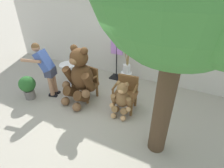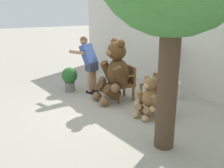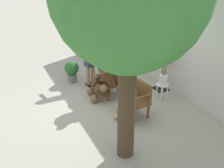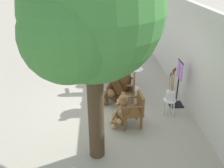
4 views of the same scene
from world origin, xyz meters
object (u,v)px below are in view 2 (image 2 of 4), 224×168
potted_plant (70,78)px  round_side_table (113,74)px  brush_bucket (175,75)px  person_visitor (89,60)px  white_stool (174,86)px  wooden_chair_right (158,94)px  teddy_bear_large (115,71)px  clothing_display_stand (169,67)px  wooden_chair_left (124,82)px  teddy_bear_small (148,97)px

potted_plant → round_side_table: bearing=62.3°
brush_bucket → round_side_table: bearing=-155.1°
person_visitor → white_stool: bearing=38.8°
wooden_chair_right → round_side_table: (-2.00, 0.28, -0.01)m
white_stool → potted_plant: 2.85m
person_visitor → brush_bucket: size_ratio=1.65×
teddy_bear_large → white_stool: (0.79, 1.29, -0.41)m
round_side_table → potted_plant: size_ratio=1.06×
round_side_table → clothing_display_stand: (1.10, 1.09, 0.27)m
round_side_table → clothing_display_stand: 1.57m
wooden_chair_left → white_stool: (0.77, 1.02, -0.11)m
teddy_bear_small → clothing_display_stand: size_ratio=0.66×
round_side_table → wooden_chair_left: bearing=-18.9°
white_stool → clothing_display_stand: size_ratio=0.34×
teddy_bear_large → wooden_chair_right: bearing=12.4°
wooden_chair_right → brush_bucket: 1.12m
round_side_table → clothing_display_stand: bearing=44.9°
round_side_table → white_stool: bearing=24.9°
wooden_chair_left → wooden_chair_right: bearing=0.0°
teddy_bear_large → person_visitor: (-0.99, -0.15, 0.15)m
clothing_display_stand → potted_plant: bearing=-127.3°
white_stool → clothing_display_stand: bearing=144.8°
potted_plant → brush_bucket: bearing=40.3°
teddy_bear_small → clothing_display_stand: 1.92m
wooden_chair_right → teddy_bear_small: size_ratio=0.96×
teddy_bear_small → round_side_table: 2.09m
brush_bucket → potted_plant: (-2.17, -1.84, -0.25)m
teddy_bear_small → white_stool: teddy_bear_small is taller
white_stool → teddy_bear_large: bearing=-121.5°
wooden_chair_left → brush_bucket: size_ratio=0.93×
teddy_bear_large → clothing_display_stand: 1.67m
wooden_chair_right → person_visitor: (-2.19, -0.41, 0.45)m
teddy_bear_large → potted_plant: teddy_bear_large is taller
wooden_chair_left → white_stool: wooden_chair_left is taller
white_stool → potted_plant: (-2.17, -1.84, 0.04)m
brush_bucket → wooden_chair_right: bearing=-68.5°
white_stool → brush_bucket: 0.30m
teddy_bear_small → white_stool: 1.38m
brush_bucket → potted_plant: size_ratio=1.37×
person_visitor → brush_bucket: bearing=38.8°
white_stool → brush_bucket: (0.00, 0.00, 0.30)m
brush_bucket → potted_plant: 2.86m
person_visitor → clothing_display_stand: (1.28, 1.79, -0.19)m
teddy_bear_small → white_stool: bearing=107.6°
wooden_chair_right → teddy_bear_small: bearing=-88.0°
teddy_bear_large → brush_bucket: teddy_bear_large is taller
round_side_table → potted_plant: (-0.58, -1.10, -0.05)m
teddy_bear_large → potted_plant: 1.53m
wooden_chair_right → clothing_display_stand: clothing_display_stand is taller
teddy_bear_large → round_side_table: 1.02m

